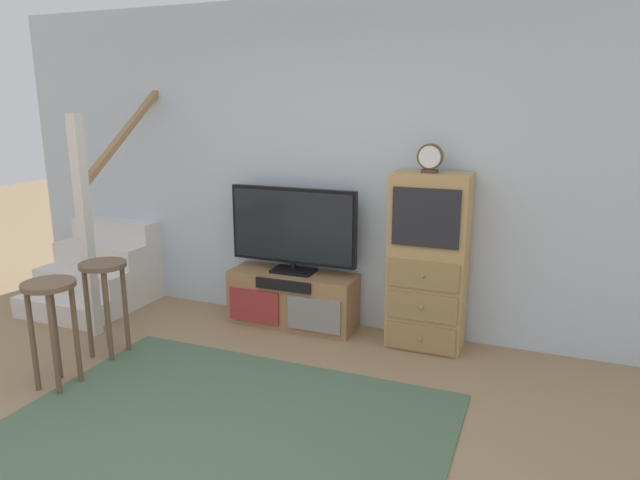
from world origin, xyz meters
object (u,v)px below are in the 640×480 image
Objects in this scene: bar_stool_far at (105,287)px; television at (293,228)px; desk_clock at (430,158)px; bar_stool_near at (51,310)px; side_cabinet at (428,262)px; media_console at (293,299)px.

television is at bearing 45.86° from bar_stool_far.
desk_clock reaches higher than bar_stool_far.
desk_clock reaches higher than television.
desk_clock is 0.29× the size of bar_stool_far.
desk_clock is 2.82m from bar_stool_near.
television reaches higher than bar_stool_near.
side_cabinet reaches higher than bar_stool_near.
side_cabinet is 1.85× the size of bar_stool_near.
television reaches higher than bar_stool_far.
media_console is 0.80× the size of side_cabinet.
side_cabinet is 2.45m from bar_stool_far.
media_console is at bearing -90.00° from television.
media_console is 0.98× the size of television.
desk_clock is (-0.02, -0.01, 0.80)m from side_cabinet.
side_cabinet reaches higher than media_console.
desk_clock is at bearing -140.02° from side_cabinet.
media_console is 1.48× the size of bar_stool_near.
desk_clock reaches higher than media_console.
television is 1.54m from bar_stool_far.
media_console is 1.51× the size of bar_stool_far.
bar_stool_near is 1.02× the size of bar_stool_far.
desk_clock is at bearing 25.81° from bar_stool_far.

